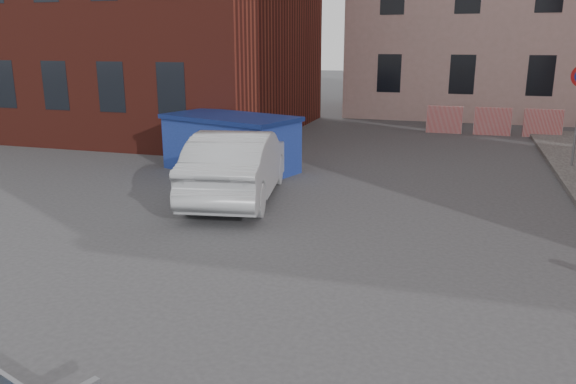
% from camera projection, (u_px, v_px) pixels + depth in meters
% --- Properties ---
extents(ground, '(120.00, 120.00, 0.00)m').
position_uv_depth(ground, '(220.00, 284.00, 7.92)').
color(ground, '#38383A').
rests_on(ground, ground).
extents(far_building, '(6.00, 6.00, 8.00)m').
position_uv_depth(far_building, '(56.00, 29.00, 32.87)').
color(far_building, maroon).
rests_on(far_building, ground).
extents(barriers, '(4.70, 0.18, 1.00)m').
position_uv_depth(barriers, '(493.00, 121.00, 20.44)').
color(barriers, red).
rests_on(barriers, ground).
extents(dumpster, '(3.88, 2.82, 1.46)m').
position_uv_depth(dumpster, '(231.00, 143.00, 14.75)').
color(dumpster, navy).
rests_on(dumpster, ground).
extents(silver_car, '(2.37, 4.74, 1.49)m').
position_uv_depth(silver_car, '(238.00, 164.00, 12.17)').
color(silver_car, '#ADB0B5').
rests_on(silver_car, ground).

